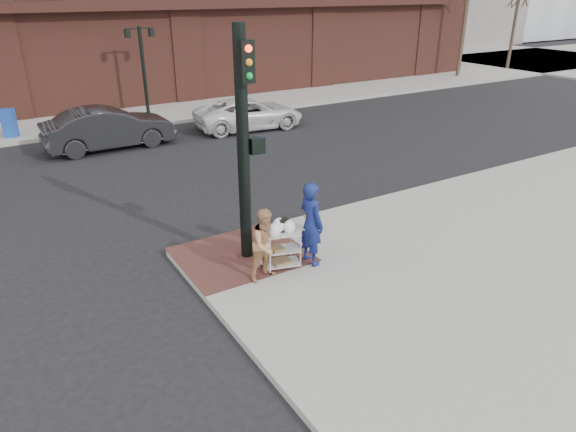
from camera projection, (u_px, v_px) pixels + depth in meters
ground at (284, 270)px, 11.38m from camera, size 220.00×220.00×0.00m
sidewalk_far at (214, 63)px, 42.24m from camera, size 65.00×36.00×0.15m
brick_curb_ramp at (241, 254)px, 11.74m from camera, size 2.80×2.40×0.01m
lamp_post at (143, 61)px, 23.73m from camera, size 1.32×0.22×4.00m
traffic_signal_pole at (244, 141)px, 10.60m from camera, size 0.61×0.51×5.00m
woman_blue at (311, 224)px, 11.04m from camera, size 0.50×0.72×1.89m
pedestrian_tan at (266, 244)px, 10.50m from camera, size 0.85×0.72×1.56m
sedan_dark at (109, 128)px, 19.70m from camera, size 4.88×1.78×1.60m
minivan_white at (249, 114)px, 22.56m from camera, size 4.98×2.65×1.33m
utility_cart at (281, 246)px, 11.01m from camera, size 0.91×0.66×1.13m
fire_hydrant at (310, 216)px, 12.79m from camera, size 0.36×0.25×0.76m
newsbox_blue at (9, 123)px, 20.80m from camera, size 0.61×0.59×1.14m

